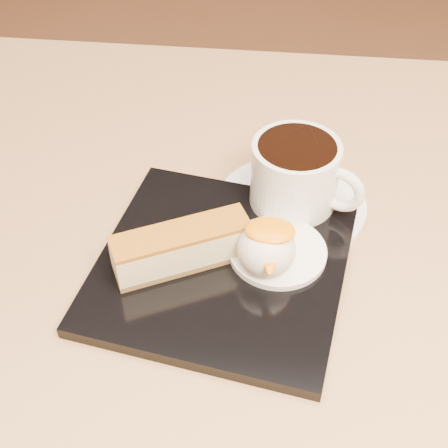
# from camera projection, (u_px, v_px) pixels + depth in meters

# --- Properties ---
(table) EXTENTS (0.80, 0.80, 0.72)m
(table) POSITION_uv_depth(u_px,v_px,m) (252.00, 359.00, 0.69)
(table) COLOR black
(table) RESTS_ON ground
(dessert_plate) EXTENTS (0.25, 0.25, 0.01)m
(dessert_plate) POSITION_uv_depth(u_px,v_px,m) (222.00, 266.00, 0.57)
(dessert_plate) COLOR black
(dessert_plate) RESTS_ON table
(cheesecake) EXTENTS (0.12, 0.08, 0.04)m
(cheesecake) POSITION_uv_depth(u_px,v_px,m) (182.00, 247.00, 0.55)
(cheesecake) COLOR brown
(cheesecake) RESTS_ON dessert_plate
(cream_smear) EXTENTS (0.09, 0.09, 0.01)m
(cream_smear) POSITION_uv_depth(u_px,v_px,m) (278.00, 251.00, 0.57)
(cream_smear) COLOR white
(cream_smear) RESTS_ON dessert_plate
(ice_cream_scoop) EXTENTS (0.05, 0.05, 0.05)m
(ice_cream_scoop) POSITION_uv_depth(u_px,v_px,m) (267.00, 249.00, 0.54)
(ice_cream_scoop) COLOR white
(ice_cream_scoop) RESTS_ON cream_smear
(mango_sauce) EXTENTS (0.04, 0.03, 0.01)m
(mango_sauce) POSITION_uv_depth(u_px,v_px,m) (270.00, 230.00, 0.53)
(mango_sauce) COLOR orange
(mango_sauce) RESTS_ON ice_cream_scoop
(mint_sprig) EXTENTS (0.04, 0.03, 0.00)m
(mint_sprig) POSITION_uv_depth(u_px,v_px,m) (248.00, 227.00, 0.59)
(mint_sprig) COLOR #287C2F
(mint_sprig) RESTS_ON cream_smear
(saucer) EXTENTS (0.15, 0.15, 0.01)m
(saucer) POSITION_uv_depth(u_px,v_px,m) (291.00, 205.00, 0.63)
(saucer) COLOR white
(saucer) RESTS_ON table
(coffee_cup) EXTENTS (0.11, 0.09, 0.07)m
(coffee_cup) POSITION_uv_depth(u_px,v_px,m) (297.00, 174.00, 0.60)
(coffee_cup) COLOR white
(coffee_cup) RESTS_ON saucer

